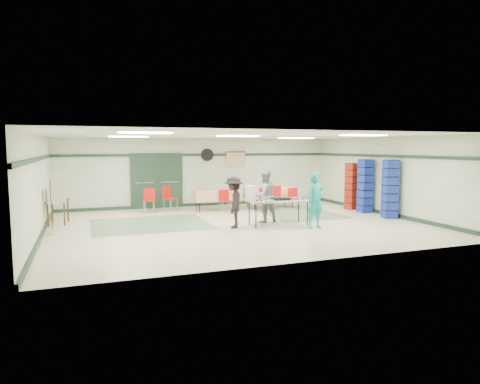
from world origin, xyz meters
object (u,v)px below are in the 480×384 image
object	(u,v)px
office_printer	(56,196)
chair_a	(276,195)
chair_loose_a	(169,196)
chair_b	(265,196)
serving_table	(278,202)
chair_c	(294,196)
volunteer_grey	(265,196)
crate_stack_red	(352,186)
crate_stack_blue_b	(365,186)
volunteer_teal	(315,200)
printer_table	(58,203)
chair_loose_b	(149,198)
dining_table_b	(216,195)
dining_table_a	(270,193)
volunteer_dark	(234,202)
chair_d	(225,199)
broom	(51,207)
crate_stack_blue_a	(390,189)

from	to	relation	value
office_printer	chair_a	bearing A→B (deg)	-1.21
chair_loose_a	chair_b	bearing A→B (deg)	-54.92
chair_b	serving_table	bearing A→B (deg)	-101.70
chair_b	chair_c	xyz separation A→B (m)	(1.22, -0.01, -0.03)
volunteer_grey	crate_stack_red	xyz separation A→B (m)	(4.22, 1.44, 0.05)
chair_b	crate_stack_blue_b	size ratio (longest dim) A/B	0.44
volunteer_teal	printer_table	xyz separation A→B (m)	(-7.06, 3.32, -0.18)
volunteer_grey	office_printer	xyz separation A→B (m)	(-6.08, 1.20, 0.12)
chair_a	crate_stack_blue_b	xyz separation A→B (m)	(2.69, -1.79, 0.41)
chair_c	crate_stack_red	world-z (taller)	crate_stack_red
chair_loose_a	crate_stack_red	bearing A→B (deg)	-54.82
chair_loose_b	serving_table	bearing A→B (deg)	-35.96
dining_table_b	chair_b	size ratio (longest dim) A/B	2.02
dining_table_a	office_printer	bearing A→B (deg)	-169.20
chair_c	chair_loose_a	size ratio (longest dim) A/B	0.87
volunteer_teal	chair_b	bearing A→B (deg)	77.11
serving_table	crate_stack_red	world-z (taller)	crate_stack_red
dining_table_b	crate_stack_blue_b	world-z (taller)	crate_stack_blue_b
volunteer_dark	chair_d	xyz separation A→B (m)	(0.69, 2.97, -0.26)
crate_stack_red	dining_table_b	bearing A→B (deg)	162.70
dining_table_a	office_printer	world-z (taller)	office_printer
chair_loose_a	crate_stack_red	world-z (taller)	crate_stack_red
serving_table	broom	distance (m)	6.41
dining_table_a	crate_stack_blue_b	world-z (taller)	crate_stack_blue_b
chair_c	chair_b	bearing A→B (deg)	-171.90
chair_c	broom	bearing A→B (deg)	-157.65
volunteer_teal	office_printer	bearing A→B (deg)	147.46
volunteer_grey	chair_a	bearing A→B (deg)	-130.90
chair_loose_a	crate_stack_blue_b	xyz separation A→B (m)	(6.60, -2.82, 0.40)
volunteer_dark	broom	bearing A→B (deg)	-78.38
crate_stack_blue_b	printer_table	bearing A→B (deg)	172.97
office_printer	dining_table_b	bearing A→B (deg)	7.90
volunteer_teal	crate_stack_blue_b	distance (m)	3.84
office_printer	broom	size ratio (longest dim) A/B	0.36
volunteer_grey	chair_loose_b	distance (m)	4.51
serving_table	crate_stack_blue_a	world-z (taller)	crate_stack_blue_a
crate_stack_blue_b	crate_stack_blue_a	bearing A→B (deg)	-90.00
volunteer_grey	volunteer_dark	bearing A→B (deg)	16.62
chair_b	crate_stack_blue_b	distance (m)	3.67
chair_a	chair_loose_a	xyz separation A→B (m)	(-3.90, 1.03, 0.01)
volunteer_grey	printer_table	bearing A→B (deg)	-25.66
volunteer_dark	crate_stack_red	size ratio (longest dim) A/B	0.86
volunteer_teal	serving_table	bearing A→B (deg)	122.34
serving_table	chair_c	size ratio (longest dim) A/B	2.44
chair_a	office_printer	xyz separation A→B (m)	(-7.61, -1.20, 0.41)
broom	volunteer_teal	bearing A→B (deg)	-0.12
crate_stack_red	printer_table	bearing A→B (deg)	177.54
volunteer_teal	volunteer_dark	bearing A→B (deg)	146.51
crate_stack_blue_a	printer_table	xyz separation A→B (m)	(-10.30, 2.60, -0.33)
dining_table_b	chair_a	size ratio (longest dim) A/B	1.91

